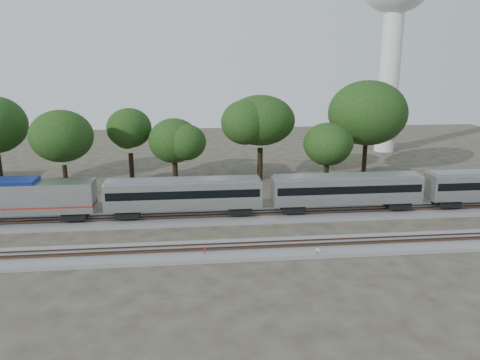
{
  "coord_description": "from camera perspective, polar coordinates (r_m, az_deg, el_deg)",
  "views": [
    {
      "loc": [
        -0.16,
        -47.02,
        18.86
      ],
      "look_at": [
        5.27,
        5.0,
        5.02
      ],
      "focal_mm": 35.0,
      "sensor_mm": 36.0,
      "label": 1
    }
  ],
  "objects": [
    {
      "name": "track_near",
      "position": [
        46.89,
        -5.33,
        -8.69
      ],
      "size": [
        160.0,
        5.0,
        0.73
      ],
      "color": "slate",
      "rests_on": "ground"
    },
    {
      "name": "tree_5",
      "position": [
        72.19,
        2.51,
        7.27
      ],
      "size": [
        9.57,
        9.57,
        13.49
      ],
      "color": "black",
      "rests_on": "ground"
    },
    {
      "name": "water_tower",
      "position": [
        99.99,
        18.38,
        19.67
      ],
      "size": [
        13.92,
        13.92,
        38.54
      ],
      "color": "silver",
      "rests_on": "ground"
    },
    {
      "name": "ground",
      "position": [
        50.66,
        -5.39,
        -7.11
      ],
      "size": [
        160.0,
        160.0,
        0.0
      ],
      "primitive_type": "plane",
      "color": "#383328",
      "rests_on": "ground"
    },
    {
      "name": "tree_4",
      "position": [
        68.97,
        -8.04,
        4.76
      ],
      "size": [
        7.13,
        7.13,
        10.05
      ],
      "color": "black",
      "rests_on": "ground"
    },
    {
      "name": "switch_lever",
      "position": [
        45.96,
        2.13,
        -9.21
      ],
      "size": [
        0.54,
        0.38,
        0.3
      ],
      "primitive_type": "cube",
      "rotation": [
        0.0,
        0.0,
        0.17
      ],
      "color": "#512D19",
      "rests_on": "ground"
    },
    {
      "name": "tree_6",
      "position": [
        68.1,
        10.62,
        4.3
      ],
      "size": [
        6.86,
        6.86,
        9.67
      ],
      "color": "black",
      "rests_on": "ground"
    },
    {
      "name": "switch_stand_red",
      "position": [
        45.6,
        -4.36,
        -8.74
      ],
      "size": [
        0.33,
        0.12,
        1.04
      ],
      "rotation": [
        0.0,
        0.0,
        0.27
      ],
      "color": "#512D19",
      "rests_on": "ground"
    },
    {
      "name": "tree_3",
      "position": [
        72.68,
        -13.36,
        6.17
      ],
      "size": [
        8.58,
        8.58,
        12.1
      ],
      "color": "black",
      "rests_on": "ground"
    },
    {
      "name": "track_far",
      "position": [
        56.2,
        -5.47,
        -4.64
      ],
      "size": [
        160.0,
        5.0,
        0.73
      ],
      "color": "slate",
      "rests_on": "ground"
    },
    {
      "name": "tree_2",
      "position": [
        66.69,
        -20.94,
        5.0
      ],
      "size": [
        8.77,
        8.77,
        12.37
      ],
      "color": "black",
      "rests_on": "ground"
    },
    {
      "name": "switch_stand_white",
      "position": [
        46.09,
        9.43,
        -8.63
      ],
      "size": [
        0.33,
        0.13,
        1.06
      ],
      "rotation": [
        0.0,
        0.0,
        -0.31
      ],
      "color": "#512D19",
      "rests_on": "ground"
    },
    {
      "name": "tree_7",
      "position": [
        77.9,
        15.29,
        7.88
      ],
      "size": [
        10.33,
        10.33,
        14.56
      ],
      "color": "black",
      "rests_on": "ground"
    }
  ]
}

